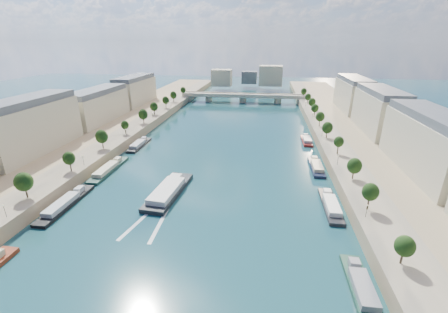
% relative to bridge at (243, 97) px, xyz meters
% --- Properties ---
extents(ground, '(700.00, 700.00, 0.00)m').
position_rel_bridge_xyz_m(ground, '(0.00, -140.59, -5.08)').
color(ground, '#0D353A').
rests_on(ground, ground).
extents(quay_left, '(44.00, 520.00, 5.00)m').
position_rel_bridge_xyz_m(quay_left, '(-72.00, -140.59, -2.58)').
color(quay_left, '#9E8460').
rests_on(quay_left, ground).
extents(quay_right, '(44.00, 520.00, 5.00)m').
position_rel_bridge_xyz_m(quay_right, '(72.00, -140.59, -2.58)').
color(quay_right, '#9E8460').
rests_on(quay_right, ground).
extents(pave_left, '(14.00, 520.00, 0.10)m').
position_rel_bridge_xyz_m(pave_left, '(-57.00, -140.59, -0.03)').
color(pave_left, gray).
rests_on(pave_left, quay_left).
extents(pave_right, '(14.00, 520.00, 0.10)m').
position_rel_bridge_xyz_m(pave_right, '(57.00, -140.59, -0.03)').
color(pave_right, gray).
rests_on(pave_right, quay_right).
extents(trees_left, '(4.80, 268.80, 8.26)m').
position_rel_bridge_xyz_m(trees_left, '(-55.00, -138.59, 5.39)').
color(trees_left, '#382B1E').
rests_on(trees_left, ground).
extents(trees_right, '(4.80, 268.80, 8.26)m').
position_rel_bridge_xyz_m(trees_right, '(55.00, -130.59, 5.39)').
color(trees_right, '#382B1E').
rests_on(trees_right, ground).
extents(lamps_left, '(0.36, 200.36, 4.28)m').
position_rel_bridge_xyz_m(lamps_left, '(-52.50, -150.59, 2.70)').
color(lamps_left, black).
rests_on(lamps_left, ground).
extents(lamps_right, '(0.36, 200.36, 4.28)m').
position_rel_bridge_xyz_m(lamps_right, '(52.50, -135.59, 2.70)').
color(lamps_right, black).
rests_on(lamps_right, ground).
extents(buildings_left, '(16.00, 226.00, 23.20)m').
position_rel_bridge_xyz_m(buildings_left, '(-85.00, -128.59, 11.37)').
color(buildings_left, '#BBB190').
rests_on(buildings_left, ground).
extents(buildings_right, '(16.00, 226.00, 23.20)m').
position_rel_bridge_xyz_m(buildings_right, '(85.00, -128.59, 11.37)').
color(buildings_right, '#BBB190').
rests_on(buildings_right, ground).
extents(skyline, '(79.00, 42.00, 22.00)m').
position_rel_bridge_xyz_m(skyline, '(3.19, 78.93, 9.57)').
color(skyline, '#BBB190').
rests_on(skyline, ground).
extents(bridge, '(112.00, 12.00, 8.15)m').
position_rel_bridge_xyz_m(bridge, '(0.00, 0.00, 0.00)').
color(bridge, '#C1B79E').
rests_on(bridge, ground).
extents(tour_barge, '(11.22, 31.30, 4.17)m').
position_rel_bridge_xyz_m(tour_barge, '(-12.84, -181.00, -3.87)').
color(tour_barge, black).
rests_on(tour_barge, ground).
extents(wake, '(10.75, 26.03, 0.04)m').
position_rel_bridge_xyz_m(wake, '(-12.84, -197.52, -5.06)').
color(wake, silver).
rests_on(wake, ground).
extents(moored_barges_left, '(5.00, 156.67, 3.60)m').
position_rel_bridge_xyz_m(moored_barges_left, '(-45.50, -195.14, -4.24)').
color(moored_barges_left, black).
rests_on(moored_barges_left, ground).
extents(moored_barges_right, '(5.00, 163.09, 3.60)m').
position_rel_bridge_xyz_m(moored_barges_right, '(45.50, -186.06, -4.24)').
color(moored_barges_right, black).
rests_on(moored_barges_right, ground).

